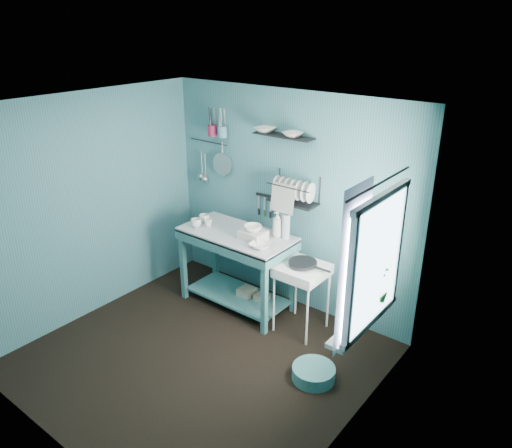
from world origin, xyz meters
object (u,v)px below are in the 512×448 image
Objects in this scene: work_counter at (237,269)px; colander at (222,164)px; water_bottle at (286,226)px; potted_plant at (372,286)px; dish_rack at (293,189)px; utensil_cup_teal at (222,132)px; frying_pan at (303,263)px; storage_tin_large at (247,297)px; hotplate_stand at (301,298)px; utensil_cup_magenta at (212,130)px; wash_tub at (253,235)px; floor_basin at (314,373)px; mug_right at (204,218)px; soap_bottle at (277,224)px; mug_left at (196,223)px; mug_mid at (208,223)px; storage_tin_small at (262,302)px.

work_counter is 4.70× the size of colander.
potted_plant is (1.31, -0.60, -0.01)m from water_bottle.
dish_rack is 1.16m from utensil_cup_teal.
storage_tin_large is (-0.77, 0.01, -0.70)m from frying_pan.
water_bottle is at bearing 161.34° from hotplate_stand.
frying_pan is at bearing -13.18° from utensil_cup_magenta.
floor_basin is (1.18, -0.56, -0.92)m from wash_tub.
potted_plant is at bearing -24.42° from water_bottle.
floor_basin is (2.13, -0.99, -1.87)m from utensil_cup_magenta.
soap_bottle reaches higher than mug_right.
mug_left is at bearing -158.20° from soap_bottle.
mug_right is at bearing 171.57° from work_counter.
potted_plant reaches higher than hotplate_stand.
utensil_cup_magenta reaches higher than frying_pan.
frying_pan is at bearing -5.94° from work_counter.
dish_rack is 1.92m from floor_basin.
soap_bottle is at bearing 21.80° from mug_left.
mug_right reaches higher than mug_mid.
mug_left is 0.30× the size of floor_basin.
hotplate_stand is 0.64m from storage_tin_small.
utensil_cup_magenta is at bearing 166.82° from frying_pan.
mug_left is 0.41× the size of soap_bottle.
hotplate_stand is at bearing 8.34° from mug_left.
dish_rack is 1.96× the size of colander.
colander is at bearing 153.19° from floor_basin.
floor_basin is (0.56, -0.62, -0.32)m from hotplate_stand.
mug_mid is 0.33× the size of soap_bottle.
storage_tin_large is (-0.77, 0.01, -0.28)m from hotplate_stand.
utensil_cup_magenta is (-0.22, 0.56, 0.95)m from mug_left.
mug_right is 2.37m from potted_plant.
utensil_cup_teal is 1.97m from storage_tin_large.
storage_tin_small is (0.78, 0.24, -0.88)m from mug_left.
utensil_cup_magenta is at bearing -165.43° from colander.
utensil_cup_teal reaches higher than work_counter.
water_bottle is 1.06m from storage_tin_large.
storage_tin_large is at bearing -23.95° from utensil_cup_magenta.
storage_tin_large is (0.64, -0.35, -1.83)m from utensil_cup_teal.
mug_right is (-0.02, 0.16, 0.00)m from mug_left.
potted_plant is (0.97, -0.41, 0.25)m from frying_pan.
utensil_cup_magenta is at bearing 180.00° from utensil_cup_teal.
colander is at bearing 134.88° from work_counter.
mug_left is at bearing -169.14° from wash_tub.
mug_right is 1.19m from storage_tin_small.
wash_tub reaches higher than storage_tin_small.
hotplate_stand is at bearing -4.24° from storage_tin_small.
work_counter is at bearing -36.70° from colander.
dish_rack is 1.30m from utensil_cup_magenta.
mug_left is 0.16m from mug_right.
storage_tin_large is 1.47m from floor_basin.
storage_tin_small is (-0.57, 0.04, -0.29)m from hotplate_stand.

